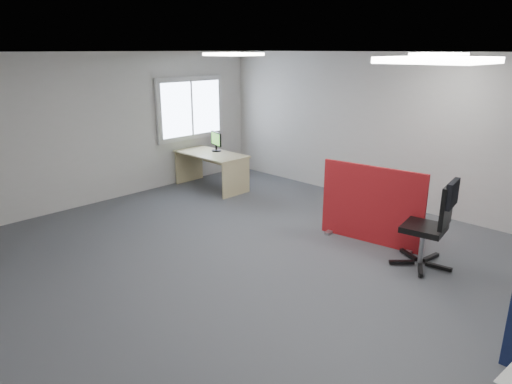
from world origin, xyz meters
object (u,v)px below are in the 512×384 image
Objects in this scene: second_desk at (213,162)px; monitor_second at (216,141)px; office_chair at (435,219)px; red_divider at (371,206)px.

monitor_second is (-0.07, 0.16, 0.40)m from second_desk.
office_chair is (4.86, -0.56, -0.27)m from monitor_second.
second_desk is (-3.78, 0.21, -0.02)m from red_divider.
monitor_second reaches higher than second_desk.
office_chair reaches higher than second_desk.
office_chair is at bearing -4.78° from second_desk.
second_desk is 0.44m from monitor_second.
monitor_second is at bearing 111.99° from second_desk.
second_desk is at bearing -51.17° from monitor_second.
office_chair is (4.80, -0.40, 0.13)m from second_desk.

